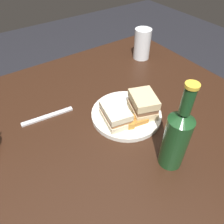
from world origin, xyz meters
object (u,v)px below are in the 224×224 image
Objects in this scene: sandwich_half_right at (143,104)px; pint_glass at (142,46)px; sandwich_half_left at (115,114)px; fork at (48,116)px; plate at (126,114)px; cider_bottle at (177,137)px.

sandwich_half_right is 0.42m from pint_glass.
sandwich_half_left is 0.10m from sandwich_half_right.
fork is at bearing -33.12° from sandwich_half_right.
plate is at bearing -169.75° from sandwich_half_left.
sandwich_half_right is (-0.10, 0.02, 0.01)m from sandwich_half_left.
sandwich_half_left is at bearing -11.25° from sandwich_half_right.
cider_bottle is (0.01, 0.22, 0.10)m from plate.
sandwich_half_right is at bearing -106.60° from cider_bottle.
cider_bottle is (-0.04, 0.21, 0.06)m from sandwich_half_left.
pint_glass is at bearing -140.54° from sandwich_half_left.
sandwich_half_left is at bearing -36.09° from fork.
pint_glass is at bearing -136.96° from plate.
pint_glass is (-0.36, -0.30, 0.02)m from sandwich_half_left.
sandwich_half_right is at bearing 147.25° from plate.
pint_glass is 0.61m from cider_bottle.
cider_bottle reaches higher than plate.
sandwich_half_left is 0.87× the size of pint_glass.
sandwich_half_right reaches higher than plate.
plate is 0.24m from cider_bottle.
cider_bottle is at bearing 57.77° from pint_glass.
plate is at bearing -92.84° from cider_bottle.
sandwich_half_right is 0.87× the size of pint_glass.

